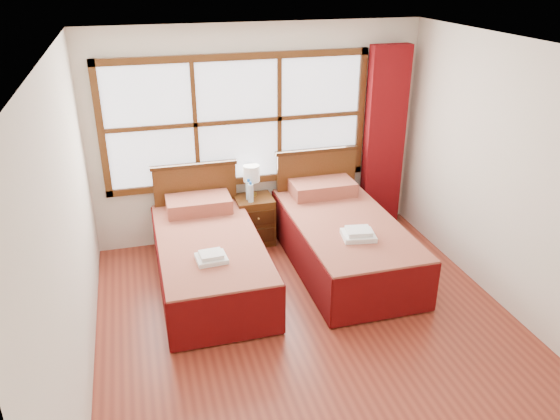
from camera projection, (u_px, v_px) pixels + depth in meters
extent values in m
plane|color=maroon|center=(315.00, 336.00, 5.13)|extent=(4.50, 4.50, 0.00)
plane|color=white|center=(325.00, 52.00, 4.05)|extent=(4.50, 4.50, 0.00)
plane|color=silver|center=(258.00, 135.00, 6.56)|extent=(4.00, 0.00, 4.00)
plane|color=silver|center=(69.00, 240.00, 4.11)|extent=(0.00, 4.50, 4.50)
plane|color=silver|center=(523.00, 187.00, 5.07)|extent=(0.00, 4.50, 4.50)
cube|color=white|center=(238.00, 121.00, 6.39)|extent=(3.00, 0.02, 1.40)
cube|color=#4F2B11|center=(240.00, 180.00, 6.68)|extent=(3.16, 0.06, 0.08)
cube|color=#4F2B11|center=(236.00, 57.00, 6.07)|extent=(3.16, 0.06, 0.08)
cube|color=#4F2B11|center=(101.00, 131.00, 6.00)|extent=(0.08, 0.06, 1.56)
cube|color=#4F2B11|center=(360.00, 113.00, 6.75)|extent=(0.08, 0.06, 1.56)
cube|color=#4F2B11|center=(195.00, 125.00, 6.25)|extent=(0.05, 0.05, 1.40)
cube|color=#4F2B11|center=(279.00, 118.00, 6.49)|extent=(0.05, 0.05, 1.40)
cube|color=#4F2B11|center=(238.00, 121.00, 6.37)|extent=(3.00, 0.05, 0.05)
cube|color=maroon|center=(384.00, 138.00, 6.88)|extent=(0.50, 0.16, 2.30)
cube|color=#371D0B|center=(211.00, 273.00, 5.87)|extent=(0.94, 1.88, 0.31)
cube|color=maroon|center=(210.00, 250.00, 5.75)|extent=(1.05, 2.08, 0.26)
cube|color=#570909|center=(160.00, 270.00, 5.69)|extent=(0.03, 2.08, 0.52)
cube|color=#570909|center=(258.00, 256.00, 5.94)|extent=(0.03, 2.08, 0.52)
cube|color=#570909|center=(228.00, 319.00, 4.91)|extent=(1.05, 0.03, 0.52)
cube|color=maroon|center=(199.00, 204.00, 6.32)|extent=(0.73, 0.43, 0.16)
cube|color=#4F2B11|center=(197.00, 206.00, 6.60)|extent=(0.98, 0.06, 1.02)
cube|color=#371D0B|center=(194.00, 165.00, 6.38)|extent=(1.02, 0.08, 0.04)
cube|color=#371D0B|center=(343.00, 254.00, 6.23)|extent=(0.98, 1.96, 0.32)
cube|color=maroon|center=(345.00, 231.00, 6.11)|extent=(1.10, 2.17, 0.27)
cube|color=#570909|center=(298.00, 250.00, 6.04)|extent=(0.03, 2.17, 0.54)
cube|color=#570909|center=(388.00, 238.00, 6.31)|extent=(0.03, 2.17, 0.54)
cube|color=#570909|center=(385.00, 295.00, 5.23)|extent=(1.10, 0.03, 0.54)
cube|color=maroon|center=(322.00, 187.00, 6.71)|extent=(0.77, 0.45, 0.17)
cube|color=#4F2B11|center=(316.00, 191.00, 6.96)|extent=(1.02, 0.06, 1.07)
cube|color=#371D0B|center=(317.00, 151.00, 6.73)|extent=(1.07, 0.08, 0.04)
cube|color=#4F2B11|center=(254.00, 220.00, 6.73)|extent=(0.45, 0.40, 0.60)
cube|color=#371D0B|center=(259.00, 236.00, 6.60)|extent=(0.39, 0.02, 0.18)
cube|color=#371D0B|center=(258.00, 218.00, 6.50)|extent=(0.39, 0.02, 0.18)
sphere|color=#A98539|center=(259.00, 237.00, 6.58)|extent=(0.03, 0.03, 0.03)
sphere|color=#A98539|center=(259.00, 219.00, 6.48)|extent=(0.03, 0.03, 0.03)
cube|color=white|center=(211.00, 258.00, 5.29)|extent=(0.31, 0.27, 0.05)
cube|color=white|center=(211.00, 255.00, 5.27)|extent=(0.23, 0.20, 0.04)
cube|color=white|center=(358.00, 235.00, 5.67)|extent=(0.37, 0.34, 0.05)
cube|color=white|center=(359.00, 231.00, 5.65)|extent=(0.28, 0.25, 0.05)
cylinder|color=gold|center=(252.00, 194.00, 6.68)|extent=(0.12, 0.12, 0.02)
cylinder|color=gold|center=(252.00, 187.00, 6.64)|extent=(0.03, 0.03, 0.16)
cylinder|color=silver|center=(251.00, 173.00, 6.56)|extent=(0.20, 0.20, 0.20)
cylinder|color=silver|center=(249.00, 190.00, 6.52)|extent=(0.07, 0.07, 0.23)
cylinder|color=#1756AD|center=(248.00, 180.00, 6.46)|extent=(0.03, 0.03, 0.03)
cylinder|color=silver|center=(251.00, 193.00, 6.45)|extent=(0.07, 0.07, 0.22)
cylinder|color=#1756AD|center=(250.00, 183.00, 6.40)|extent=(0.03, 0.03, 0.03)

